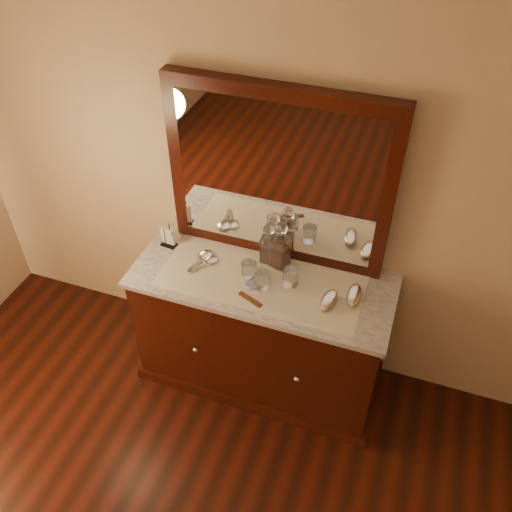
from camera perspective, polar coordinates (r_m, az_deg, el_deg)
name	(u,v)px	position (r m, az deg, el deg)	size (l,w,h in m)	color
dresser_cabinet	(262,332)	(3.26, 0.59, -7.99)	(1.40, 0.55, 0.82)	black
dresser_plinth	(261,369)	(3.55, 0.55, -11.86)	(1.46, 0.59, 0.08)	black
knob_left	(196,350)	(3.14, -6.39, -9.80)	(0.04, 0.04, 0.04)	silver
knob_right	(297,379)	(3.01, 4.32, -12.82)	(0.04, 0.04, 0.04)	silver
marble_top	(262,281)	(2.95, 0.65, -2.63)	(1.44, 0.59, 0.03)	white
mirror_frame	(278,178)	(2.81, 2.37, 8.25)	(1.20, 0.08, 1.00)	black
mirror_glass	(276,181)	(2.78, 2.16, 7.89)	(1.06, 0.01, 0.86)	white
lace_runner	(261,281)	(2.92, 0.52, -2.65)	(1.10, 0.45, 0.00)	silver
pin_dish	(253,284)	(2.89, -0.32, -2.97)	(0.08, 0.08, 0.01)	white
comb	(250,299)	(2.82, -0.62, -4.59)	(0.15, 0.03, 0.01)	brown
napkin_rack	(168,238)	(3.15, -9.28, 1.93)	(0.10, 0.06, 0.14)	black
decanter_left	(268,247)	(2.98, 1.29, 0.98)	(0.08, 0.08, 0.25)	#8F3614
decanter_right	(280,249)	(2.94, 2.54, 0.74)	(0.11, 0.11, 0.30)	#8F3614
brush_near	(329,301)	(2.81, 7.67, -4.71)	(0.09, 0.17, 0.04)	tan
brush_far	(354,296)	(2.86, 10.30, -4.15)	(0.08, 0.17, 0.04)	tan
hand_mirror_outer	(203,257)	(3.06, -5.60, -0.14)	(0.10, 0.22, 0.02)	silver
hand_mirror_inner	(208,262)	(3.03, -5.07, -0.61)	(0.13, 0.19, 0.02)	silver
tumblers	(267,276)	(2.88, 1.21, -2.09)	(0.31, 0.16, 0.10)	white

